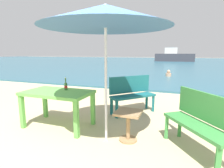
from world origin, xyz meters
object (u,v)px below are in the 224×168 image
boat_sailboat (174,56)px  patio_umbrella (105,16)px  picnic_table_green (58,96)px  bench_green_left (200,120)px  swimmer_person (168,74)px  side_table_wood (128,122)px  beer_bottle_amber (66,86)px  bench_teal_center (132,92)px

boat_sailboat → patio_umbrella: bearing=-91.1°
picnic_table_green → boat_sailboat: size_ratio=0.22×
bench_green_left → swimmer_person: (-0.83, 8.76, -0.30)m
patio_umbrella → bench_green_left: size_ratio=1.95×
patio_umbrella → side_table_wood: patio_umbrella is taller
bench_green_left → boat_sailboat: bearing=91.7°
beer_bottle_amber → bench_teal_center: size_ratio=0.24×
patio_umbrella → swimmer_person: 9.11m
bench_green_left → boat_sailboat: boat_sailboat is taller
picnic_table_green → beer_bottle_amber: bearing=62.1°
picnic_table_green → boat_sailboat: 29.69m
beer_bottle_amber → swimmer_person: bearing=78.3°
beer_bottle_amber → swimmer_person: (1.76, 8.47, -0.61)m
boat_sailboat → side_table_wood: bearing=-90.4°
patio_umbrella → bench_teal_center: 2.28m
side_table_wood → boat_sailboat: size_ratio=0.08×
patio_umbrella → swimmer_person: bearing=85.7°
bench_teal_center → swimmer_person: 7.27m
patio_umbrella → picnic_table_green: bearing=168.2°
bench_teal_center → swimmer_person: bench_teal_center is taller
picnic_table_green → bench_green_left: bearing=-2.4°
side_table_wood → bench_green_left: bench_green_left is taller
swimmer_person → picnic_table_green: bearing=-102.1°
picnic_table_green → patio_umbrella: 1.90m
picnic_table_green → bench_teal_center: size_ratio=1.25×
swimmer_person → beer_bottle_amber: bearing=-101.7°
bench_teal_center → bench_green_left: 2.09m
swimmer_person → boat_sailboat: 21.00m
picnic_table_green → boat_sailboat: (1.78, 29.63, 0.27)m
picnic_table_green → beer_bottle_amber: 0.28m
patio_umbrella → side_table_wood: size_ratio=4.26×
bench_green_left → side_table_wood: bearing=179.7°
bench_teal_center → bench_green_left: bearing=-46.5°
swimmer_person → bench_green_left: bearing=-84.6°
patio_umbrella → swimmer_person: patio_umbrella is taller
bench_teal_center → patio_umbrella: bearing=-91.8°
side_table_wood → bench_teal_center: bearing=101.6°
beer_bottle_amber → patio_umbrella: patio_umbrella is taller
side_table_wood → bench_green_left: (1.13, -0.01, 0.19)m
picnic_table_green → swimmer_person: bearing=77.9°
side_table_wood → swimmer_person: bearing=88.0°
bench_green_left → beer_bottle_amber: bearing=173.7°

